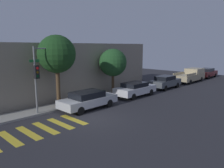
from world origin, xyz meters
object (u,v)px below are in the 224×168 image
at_px(sedan_near_corner, 88,99).
at_px(tree_near_corner, 57,54).
at_px(tree_midblock, 113,63).
at_px(sedan_tail_of_row, 206,73).
at_px(pickup_truck, 191,75).
at_px(traffic_light_pole, 42,68).
at_px(sedan_far_end, 165,82).
at_px(sedan_middle, 135,89).

xyz_separation_m(sedan_near_corner, tree_near_corner, (-1.39, 1.92, 3.42)).
bearing_deg(tree_midblock, sedan_tail_of_row, -5.78).
distance_m(sedan_near_corner, sedan_tail_of_row, 23.72).
relative_size(pickup_truck, tree_midblock, 1.25).
relative_size(traffic_light_pole, tree_near_corner, 0.85).
height_order(sedan_far_end, pickup_truck, pickup_truck).
bearing_deg(sedan_far_end, sedan_near_corner, -180.00).
distance_m(sedan_far_end, tree_near_corner, 13.45).
bearing_deg(sedan_tail_of_row, pickup_truck, 180.00).
bearing_deg(sedan_far_end, tree_near_corner, 171.54).
distance_m(sedan_far_end, pickup_truck, 6.63).
distance_m(tree_near_corner, tree_midblock, 6.25).
bearing_deg(pickup_truck, sedan_middle, -180.00).
relative_size(traffic_light_pole, pickup_truck, 0.84).
distance_m(traffic_light_pole, sedan_middle, 9.31).
bearing_deg(sedan_middle, sedan_tail_of_row, -0.00).
xyz_separation_m(sedan_middle, pickup_truck, (12.24, 0.00, 0.14)).
xyz_separation_m(sedan_tail_of_row, tree_near_corner, (-25.10, 1.92, 3.40)).
relative_size(sedan_far_end, sedan_tail_of_row, 0.95).
bearing_deg(tree_midblock, sedan_middle, -60.41).
xyz_separation_m(sedan_near_corner, pickup_truck, (18.12, 0.00, 0.14)).
bearing_deg(tree_midblock, traffic_light_pole, -175.24).
bearing_deg(sedan_near_corner, traffic_light_pole, 157.02).
xyz_separation_m(sedan_middle, tree_near_corner, (-7.26, 1.92, 3.42)).
bearing_deg(sedan_far_end, pickup_truck, 0.00).
height_order(traffic_light_pole, tree_near_corner, tree_near_corner).
xyz_separation_m(sedan_far_end, sedan_tail_of_row, (12.23, -0.00, -0.01)).
height_order(sedan_middle, pickup_truck, pickup_truck).
xyz_separation_m(sedan_near_corner, sedan_tail_of_row, (23.72, 0.00, 0.03)).
xyz_separation_m(pickup_truck, tree_midblock, (-13.33, 1.92, 2.33)).
distance_m(sedan_middle, tree_midblock, 3.31).
relative_size(sedan_middle, tree_near_corner, 0.80).
distance_m(sedan_near_corner, sedan_middle, 5.88).
height_order(sedan_near_corner, tree_midblock, tree_midblock).
bearing_deg(sedan_middle, pickup_truck, 0.00).
xyz_separation_m(traffic_light_pole, sedan_near_corner, (2.99, -1.27, -2.54)).
bearing_deg(traffic_light_pole, tree_midblock, 4.76).
relative_size(sedan_far_end, tree_near_corner, 0.77).
bearing_deg(sedan_middle, sedan_far_end, 0.00).
distance_m(sedan_near_corner, pickup_truck, 18.12).
relative_size(pickup_truck, tree_near_corner, 1.01).
relative_size(sedan_middle, tree_midblock, 0.99).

